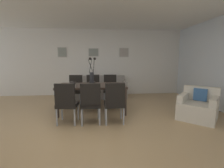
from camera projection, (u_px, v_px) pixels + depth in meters
The scene contains 24 objects.
ground_plane at pixel (87, 125), 3.54m from camera, with size 9.00×9.00×0.00m, color tan.
back_wall_panel at pixel (92, 63), 6.56m from camera, with size 9.00×0.10×2.60m, color silver.
ceiling_panel at pixel (86, 3), 3.55m from camera, with size 9.00×7.20×0.08m, color white.
dining_table at pixel (92, 88), 4.41m from camera, with size 1.80×0.97×0.74m.
dining_chair_near_left at pixel (67, 101), 3.54m from camera, with size 0.47×0.47×0.92m.
dining_chair_near_right at pixel (75, 88), 5.24m from camera, with size 0.46×0.46×0.92m.
dining_chair_far_left at pixel (90, 101), 3.55m from camera, with size 0.47×0.47×0.92m.
dining_chair_far_right at pixel (93, 88), 5.33m from camera, with size 0.47×0.47×0.92m.
dining_chair_mid_left at pixel (115, 101), 3.58m from camera, with size 0.44×0.44×0.92m.
dining_chair_mid_right at pixel (110, 87), 5.38m from camera, with size 0.46×0.46×0.92m.
centerpiece_vase at pixel (92, 74), 4.36m from camera, with size 0.21×0.23×0.73m.
placemat_near_left at pixel (70, 86), 4.14m from camera, with size 0.32×0.32×0.01m, color #4C4742.
bowl_near_left at pixel (70, 85), 4.14m from camera, with size 0.17×0.17×0.07m.
placemat_near_right at pixel (73, 84), 4.57m from camera, with size 0.32×0.32×0.01m, color #4C4742.
bowl_near_right at pixel (73, 82), 4.57m from camera, with size 0.17×0.17×0.07m.
placemat_far_left at pixel (92, 86), 4.19m from camera, with size 0.32×0.32×0.01m, color #4C4742.
bowl_far_left at pixel (92, 85), 4.18m from camera, with size 0.17×0.17×0.07m.
placemat_far_right at pixel (92, 84), 4.62m from camera, with size 0.32×0.32×0.01m, color #4C4742.
bowl_far_right at pixel (92, 82), 4.61m from camera, with size 0.17×0.17×0.07m.
sofa at pixel (101, 90), 6.19m from camera, with size 1.86×0.84×0.80m.
armchair at pixel (198, 107), 3.91m from camera, with size 1.13×1.13×0.75m.
framed_picture_left at pixel (62, 52), 6.33m from camera, with size 0.35×0.03×0.39m.
framed_picture_center at pixel (94, 52), 6.43m from camera, with size 0.40×0.03×0.32m.
framed_picture_right at pixel (124, 52), 6.54m from camera, with size 0.38×0.03×0.36m.
Camera 1 is at (0.25, -3.41, 1.40)m, focal length 26.13 mm.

